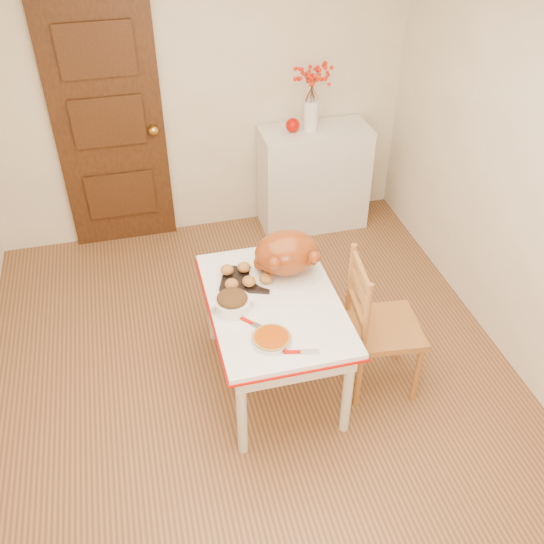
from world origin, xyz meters
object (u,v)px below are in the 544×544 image
object	(u,v)px
kitchen_table	(274,342)
turkey_platter	(287,255)
chair_oak	(384,325)
pumpkin_pie	(272,338)
sideboard	(313,178)

from	to	relation	value
kitchen_table	turkey_platter	world-z (taller)	turkey_platter
turkey_platter	chair_oak	bearing A→B (deg)	-21.49
kitchen_table	chair_oak	distance (m)	0.70
chair_oak	kitchen_table	bearing A→B (deg)	81.82
pumpkin_pie	kitchen_table	bearing A→B (deg)	73.32
sideboard	turkey_platter	bearing A→B (deg)	-113.57
turkey_platter	pumpkin_pie	xyz separation A→B (m)	(-0.24, -0.57, -0.13)
turkey_platter	pumpkin_pie	world-z (taller)	turkey_platter
sideboard	chair_oak	size ratio (longest dim) A/B	0.92
pumpkin_pie	turkey_platter	bearing A→B (deg)	67.03
kitchen_table	chair_oak	world-z (taller)	chair_oak
sideboard	kitchen_table	xyz separation A→B (m)	(-0.81, -1.77, -0.11)
kitchen_table	pumpkin_pie	bearing A→B (deg)	-106.68
kitchen_table	sideboard	bearing A→B (deg)	65.39
sideboard	chair_oak	bearing A→B (deg)	-94.31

